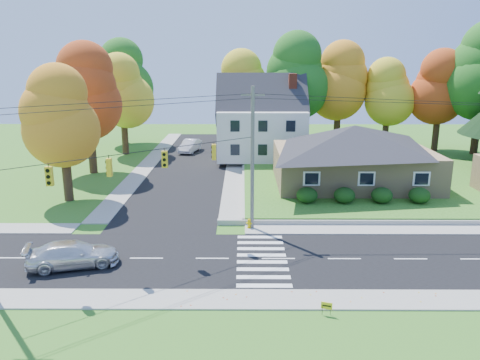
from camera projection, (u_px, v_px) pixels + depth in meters
The scene contains 23 objects.
ground at pixel (278, 259), 28.27m from camera, with size 120.00×120.00×0.00m, color #3D7923.
road_main at pixel (278, 259), 28.27m from camera, with size 90.00×8.00×0.02m, color black.
road_cross at pixel (192, 164), 53.48m from camera, with size 8.00×44.00×0.02m, color black.
sidewalk_north at pixel (273, 229), 33.10m from camera, with size 90.00×2.00×0.08m, color #9C9A90.
sidewalk_south at pixel (286, 300), 23.42m from camera, with size 90.00×2.00×0.08m, color #9C9A90.
lawn at pixel (389, 173), 48.46m from camera, with size 30.00×30.00×0.50m, color #3D7923.
ranch_house at pixel (353, 154), 42.89m from camera, with size 14.60×10.60×5.40m.
colonial_house at pixel (262, 122), 54.21m from camera, with size 10.40×8.40×9.60m.
hedge_row at pixel (363, 195), 37.43m from camera, with size 10.70×1.70×1.27m.
traffic_infrastructure at pixel (276, 171), 28.29m from camera, with size 38.10×10.66×10.00m.
tree_lot_0 at pixel (244, 87), 59.09m from camera, with size 6.72×6.72×12.51m.
tree_lot_1 at pixel (293, 76), 57.76m from camera, with size 7.84×7.84×14.60m.
tree_lot_2 at pixel (339, 81), 58.86m from camera, with size 7.28×7.28×13.56m.
tree_lot_3 at pixel (388, 92), 58.19m from camera, with size 6.16×6.16×11.47m.
tree_lot_4 at pixel (441, 88), 57.02m from camera, with size 6.72×6.72×12.51m.
tree_west_0 at pixel (61, 117), 38.18m from camera, with size 6.16×6.16×11.47m.
tree_west_1 at pixel (87, 92), 47.53m from camera, with size 7.28×7.28×13.56m.
tree_west_2 at pixel (122, 92), 57.37m from camera, with size 6.72×6.72×12.51m.
tree_west_3 at pixel (122, 78), 64.79m from camera, with size 7.84×7.84×14.60m.
silver_sedan at pixel (73, 254), 27.04m from camera, with size 2.10×5.16×1.50m, color silver.
white_car at pixel (190, 146), 60.31m from camera, with size 1.69×4.86×1.60m, color silver.
fire_hydrant at pixel (249, 224), 33.18m from camera, with size 0.44×0.34×0.76m.
yard_sign at pixel (327, 306), 21.97m from camera, with size 0.52×0.18×0.66m.
Camera 1 is at (-2.17, -26.17, 11.75)m, focal length 35.00 mm.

